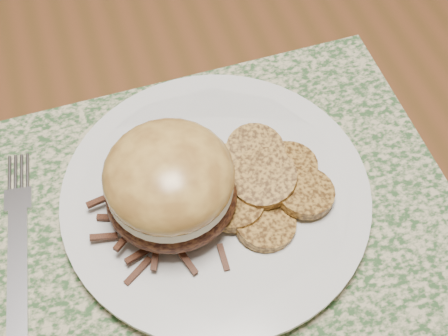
% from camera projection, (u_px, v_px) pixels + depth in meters
% --- Properties ---
extents(ground, '(3.50, 3.50, 0.00)m').
position_uv_depth(ground, '(184.00, 318.00, 1.28)').
color(ground, brown).
rests_on(ground, ground).
extents(dining_table, '(1.50, 0.90, 0.75)m').
position_uv_depth(dining_table, '(153.00, 120.00, 0.72)').
color(dining_table, '#593119').
rests_on(dining_table, ground).
extents(placemat, '(0.45, 0.33, 0.00)m').
position_uv_depth(placemat, '(205.00, 218.00, 0.56)').
color(placemat, '#2E5029').
rests_on(placemat, dining_table).
extents(dinner_plate, '(0.26, 0.26, 0.02)m').
position_uv_depth(dinner_plate, '(216.00, 196.00, 0.56)').
color(dinner_plate, silver).
rests_on(dinner_plate, placemat).
extents(pork_sandwich, '(0.13, 0.13, 0.08)m').
position_uv_depth(pork_sandwich, '(170.00, 184.00, 0.51)').
color(pork_sandwich, black).
rests_on(pork_sandwich, dinner_plate).
extents(roasted_potatoes, '(0.14, 0.14, 0.03)m').
position_uv_depth(roasted_potatoes, '(261.00, 183.00, 0.55)').
color(roasted_potatoes, '#A2732F').
rests_on(roasted_potatoes, dinner_plate).
extents(fork, '(0.05, 0.21, 0.00)m').
position_uv_depth(fork, '(18.00, 251.00, 0.54)').
color(fork, silver).
rests_on(fork, placemat).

